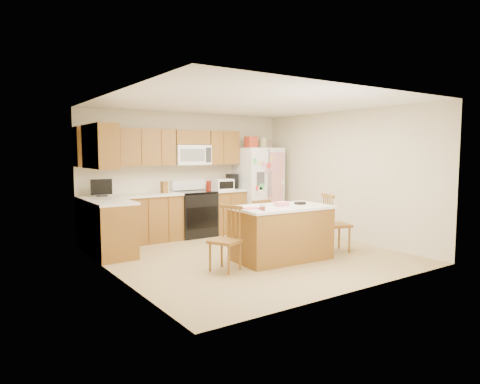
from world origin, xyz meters
TOP-DOWN VIEW (x-y plane):
  - ground at (0.00, 0.00)m, footprint 4.50×4.50m
  - room_shell at (0.00, 0.00)m, footprint 4.60×4.60m
  - cabinetry at (-0.98, 1.79)m, footprint 3.36×1.56m
  - stove at (0.00, 1.94)m, footprint 0.76×0.65m
  - refrigerator at (1.57, 1.87)m, footprint 0.90×0.79m
  - island at (0.24, -0.52)m, footprint 1.64×1.01m
  - windsor_chair_left at (-0.83, -0.57)m, footprint 0.51×0.52m
  - windsor_chair_back at (0.31, 0.21)m, footprint 0.41×0.39m
  - windsor_chair_right at (1.35, -0.63)m, footprint 0.52×0.54m

SIDE VIEW (x-z plane):
  - ground at x=0.00m, z-range 0.00..0.00m
  - windsor_chair_back at x=0.31m, z-range -0.02..0.87m
  - island at x=0.24m, z-range -0.04..0.91m
  - windsor_chair_left at x=-0.83m, z-range -0.03..0.91m
  - windsor_chair_right at x=1.35m, z-range -0.03..0.97m
  - stove at x=0.00m, z-range -0.09..1.04m
  - cabinetry at x=-0.98m, z-range -0.16..1.99m
  - refrigerator at x=1.57m, z-range -0.10..1.94m
  - room_shell at x=0.00m, z-range 0.18..2.70m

